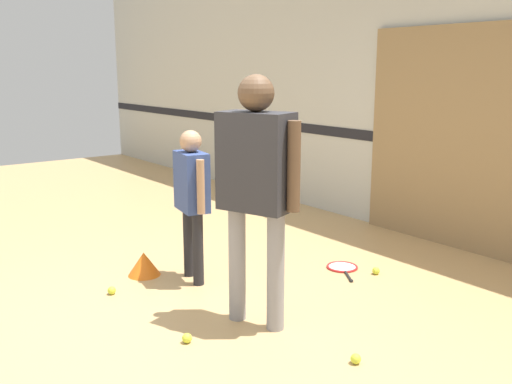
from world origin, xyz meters
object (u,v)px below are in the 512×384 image
Objects in this scene: tennis_ball_by_spare_racket at (376,271)px; tennis_ball_near_instructor at (187,338)px; racket_spare_on_floor at (343,268)px; tennis_ball_stray_right at (112,290)px; training_cone at (144,264)px; person_student_left at (192,189)px; tennis_ball_stray_left at (356,359)px; person_instructor at (256,175)px.

tennis_ball_near_instructor is at bearing -87.44° from tennis_ball_by_spare_racket.
racket_spare_on_floor is 2.05m from tennis_ball_stray_right.
tennis_ball_stray_right is at bearing -59.86° from training_cone.
tennis_ball_near_instructor is 1.00× the size of tennis_ball_by_spare_racket.
person_student_left is 1.39m from tennis_ball_near_instructor.
racket_spare_on_floor is at bearing 136.56° from tennis_ball_stray_left.
person_student_left reaches higher than tennis_ball_stray_right.
tennis_ball_by_spare_racket is 2.28m from tennis_ball_stray_right.
tennis_ball_by_spare_racket is (0.28, 0.13, 0.02)m from racket_spare_on_floor.
tennis_ball_near_instructor and tennis_ball_stray_right have the same top height.
person_student_left is 19.62× the size of tennis_ball_stray_left.
tennis_ball_near_instructor is at bearing -45.35° from racket_spare_on_floor.
tennis_ball_by_spare_racket is at bearing 68.72° from person_student_left.
tennis_ball_near_instructor is 0.23× the size of training_cone.
person_instructor is at bearing 27.81° from tennis_ball_stray_right.
tennis_ball_near_instructor is at bearing -22.22° from person_student_left.
tennis_ball_near_instructor and tennis_ball_stray_left have the same top height.
person_instructor is 26.57× the size of tennis_ball_stray_left.
racket_spare_on_floor is 1.90m from tennis_ball_near_instructor.
tennis_ball_stray_right is (-1.14, -0.60, -1.05)m from person_instructor.
person_instructor is 1.75m from racket_spare_on_floor.
person_instructor is 26.57× the size of tennis_ball_stray_right.
tennis_ball_by_spare_racket and tennis_ball_stray_right have the same top height.
training_cone is at bearing -89.01° from racket_spare_on_floor.
racket_spare_on_floor is at bearing 101.25° from tennis_ball_near_instructor.
person_student_left is at bearing 79.52° from tennis_ball_stray_right.
person_instructor reaches higher than tennis_ball_by_spare_racket.
tennis_ball_stray_left is at bearing 20.58° from tennis_ball_stray_right.
person_instructor is at bearing 7.83° from training_cone.
tennis_ball_near_instructor is 1.09m from tennis_ball_stray_right.
person_student_left is 1.04m from tennis_ball_stray_right.
tennis_ball_by_spare_racket is (-0.09, 1.99, 0.00)m from tennis_ball_near_instructor.
racket_spare_on_floor is 7.73× the size of tennis_ball_stray_right.
person_student_left is at bearing 146.17° from tennis_ball_near_instructor.
training_cone is (-2.20, -0.33, 0.07)m from tennis_ball_stray_left.
tennis_ball_stray_right reaches higher than racket_spare_on_floor.
racket_spare_on_floor is at bearing 57.59° from training_cone.
tennis_ball_stray_left is at bearing 12.90° from person_student_left.
person_student_left is at bearing -82.41° from racket_spare_on_floor.
tennis_ball_by_spare_racket is at bearing 63.92° from tennis_ball_stray_right.
tennis_ball_near_instructor is at bearing 2.73° from tennis_ball_stray_right.
person_instructor is 26.57× the size of tennis_ball_by_spare_racket.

